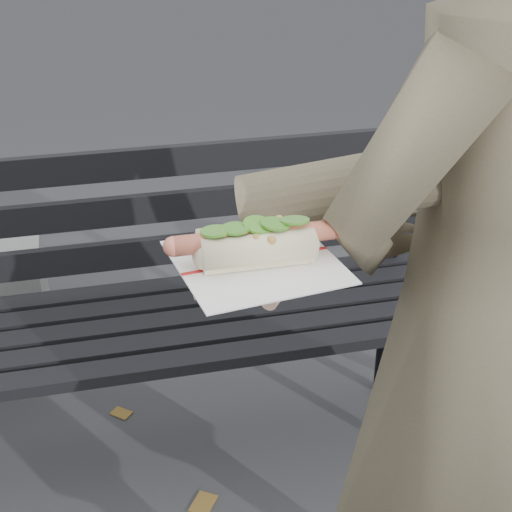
% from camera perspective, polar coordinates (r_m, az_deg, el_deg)
% --- Properties ---
extents(park_bench, '(1.50, 0.44, 0.88)m').
position_cam_1_polar(park_bench, '(2.08, -6.80, -2.52)').
color(park_bench, black).
rests_on(park_bench, ground).
extents(person, '(0.75, 0.63, 1.76)m').
position_cam_1_polar(person, '(1.29, 15.87, -5.50)').
color(person, brown).
rests_on(person, ground).
extents(held_hotdog, '(0.62, 0.31, 0.20)m').
position_cam_1_polar(held_hotdog, '(1.05, 9.21, 4.38)').
color(held_hotdog, brown).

